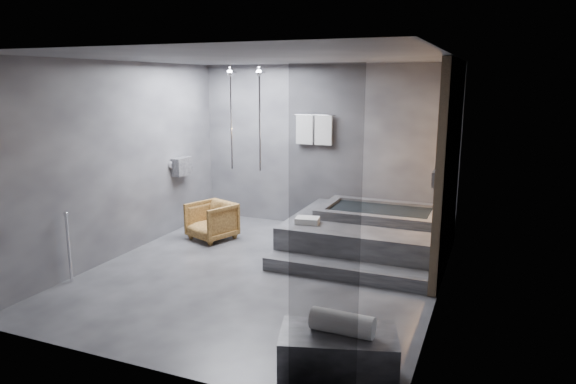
% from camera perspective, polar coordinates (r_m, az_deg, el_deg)
% --- Properties ---
extents(room, '(5.00, 5.04, 2.82)m').
position_cam_1_polar(room, '(6.61, 1.07, 5.36)').
color(room, '#2A2A2C').
rests_on(room, ground).
extents(tub_deck, '(2.20, 2.00, 0.50)m').
position_cam_1_polar(tub_deck, '(7.86, 8.72, -4.70)').
color(tub_deck, '#2F2F31').
rests_on(tub_deck, ground).
extents(tub_step, '(2.20, 0.36, 0.18)m').
position_cam_1_polar(tub_step, '(6.83, 6.29, -8.71)').
color(tub_step, '#2F2F31').
rests_on(tub_step, ground).
extents(concrete_bench, '(1.10, 0.80, 0.44)m').
position_cam_1_polar(concrete_bench, '(4.62, 5.57, -17.73)').
color(concrete_bench, '#373739').
rests_on(concrete_bench, ground).
extents(driftwood_chair, '(0.84, 0.85, 0.61)m').
position_cam_1_polar(driftwood_chair, '(8.40, -8.48, -3.19)').
color(driftwood_chair, '#4D3113').
rests_on(driftwood_chair, ground).
extents(rolled_towel, '(0.54, 0.21, 0.19)m').
position_cam_1_polar(rolled_towel, '(4.46, 6.05, -14.28)').
color(rolled_towel, white).
rests_on(rolled_towel, concrete_bench).
extents(deck_towel, '(0.37, 0.30, 0.09)m').
position_cam_1_polar(deck_towel, '(7.44, 2.16, -3.18)').
color(deck_towel, silver).
rests_on(deck_towel, tub_deck).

